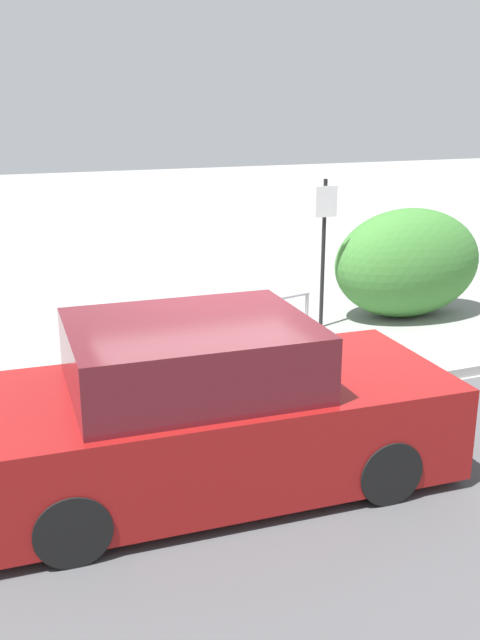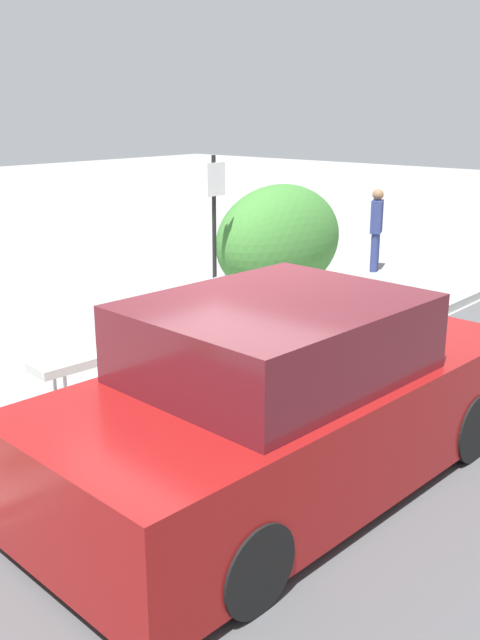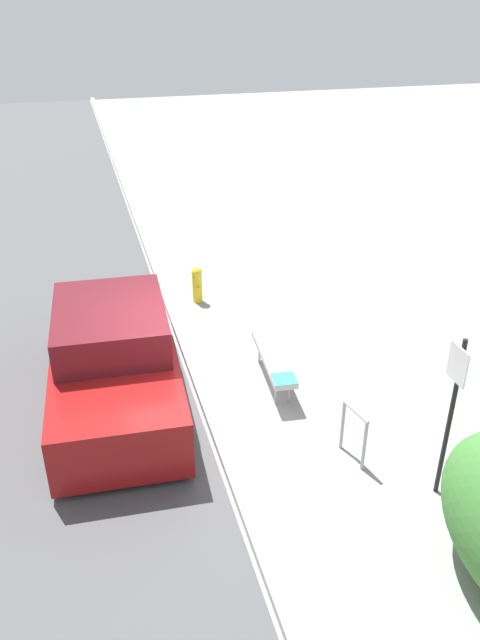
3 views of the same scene
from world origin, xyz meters
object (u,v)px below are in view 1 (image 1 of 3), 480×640
at_px(bench, 160,347).
at_px(sign_post, 324,240).
at_px(bike_rack, 293,316).
at_px(parked_car_near, 206,412).

xyz_separation_m(bench, sign_post, (2.96, 1.28, 0.92)).
bearing_deg(bench, bike_rack, 17.54).
height_order(bike_rack, parked_car_near, parked_car_near).
relative_size(bike_rack, parked_car_near, 0.19).
height_order(sign_post, parked_car_near, sign_post).
bearing_deg(parked_car_near, bench, 86.95).
xyz_separation_m(bike_rack, parked_car_near, (-2.34, -3.02, 0.19)).
relative_size(bench, sign_post, 0.77).
xyz_separation_m(bench, bike_rack, (2.07, 0.48, 0.04)).
height_order(bench, parked_car_near, parked_car_near).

